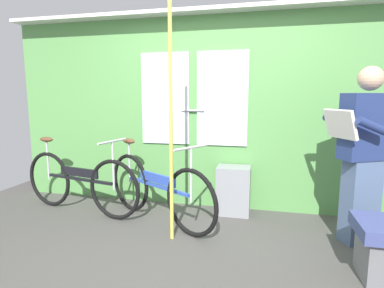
% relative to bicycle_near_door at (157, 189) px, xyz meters
% --- Properties ---
extents(ground_plane, '(6.07, 4.31, 0.04)m').
position_rel_bicycle_near_door_xyz_m(ground_plane, '(0.47, -0.72, -0.38)').
color(ground_plane, '#474442').
extents(train_door_wall, '(5.07, 0.28, 2.32)m').
position_rel_bicycle_near_door_xyz_m(train_door_wall, '(0.46, 0.63, 0.85)').
color(train_door_wall, '#56934C').
rests_on(train_door_wall, ground_plane).
extents(bicycle_near_door, '(1.48, 0.91, 0.89)m').
position_rel_bicycle_near_door_xyz_m(bicycle_near_door, '(0.00, 0.00, 0.00)').
color(bicycle_near_door, black).
rests_on(bicycle_near_door, ground_plane).
extents(bicycle_leaning_behind, '(1.66, 0.53, 0.89)m').
position_rel_bicycle_near_door_xyz_m(bicycle_leaning_behind, '(-0.98, 0.06, -0.00)').
color(bicycle_leaning_behind, black).
rests_on(bicycle_leaning_behind, ground_plane).
extents(passenger_reading_newspaper, '(0.62, 0.56, 1.62)m').
position_rel_bicycle_near_door_xyz_m(passenger_reading_newspaper, '(1.99, -0.03, 0.49)').
color(passenger_reading_newspaper, slate).
rests_on(passenger_reading_newspaper, ground_plane).
extents(trash_bin_by_wall, '(0.38, 0.28, 0.56)m').
position_rel_bicycle_near_door_xyz_m(trash_bin_by_wall, '(0.79, 0.42, -0.09)').
color(trash_bin_by_wall, gray).
rests_on(trash_bin_by_wall, ground_plane).
extents(handrail_pole, '(0.04, 0.04, 2.28)m').
position_rel_bicycle_near_door_xyz_m(handrail_pole, '(0.28, -0.36, 0.78)').
color(handrail_pole, '#C6C14C').
rests_on(handrail_pole, ground_plane).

